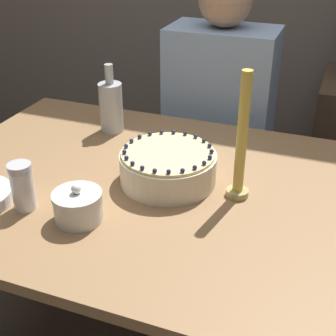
# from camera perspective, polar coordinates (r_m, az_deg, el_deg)

# --- Properties ---
(dining_table) EXTENTS (1.44, 0.92, 0.73)m
(dining_table) POSITION_cam_1_polar(r_m,az_deg,el_deg) (1.32, 0.98, -6.50)
(dining_table) COLOR #936D47
(dining_table) RESTS_ON ground_plane
(cake) EXTENTS (0.26, 0.26, 0.10)m
(cake) POSITION_cam_1_polar(r_m,az_deg,el_deg) (1.27, 0.00, 0.16)
(cake) COLOR #EFE5CC
(cake) RESTS_ON dining_table
(sugar_bowl) EXTENTS (0.12, 0.12, 0.10)m
(sugar_bowl) POSITION_cam_1_polar(r_m,az_deg,el_deg) (1.14, -10.91, -4.59)
(sugar_bowl) COLOR silver
(sugar_bowl) RESTS_ON dining_table
(sugar_shaker) EXTENTS (0.06, 0.06, 0.12)m
(sugar_shaker) POSITION_cam_1_polar(r_m,az_deg,el_deg) (1.20, -17.32, -2.15)
(sugar_shaker) COLOR white
(sugar_shaker) RESTS_ON dining_table
(candle) EXTENTS (0.06, 0.06, 0.34)m
(candle) POSITION_cam_1_polar(r_m,az_deg,el_deg) (1.17, 8.90, 2.52)
(candle) COLOR tan
(candle) RESTS_ON dining_table
(bottle) EXTENTS (0.08, 0.08, 0.23)m
(bottle) POSITION_cam_1_polar(r_m,az_deg,el_deg) (1.56, -6.97, 7.49)
(bottle) COLOR #B2B7BC
(bottle) RESTS_ON dining_table
(person_man_blue_shirt) EXTENTS (0.40, 0.34, 1.21)m
(person_man_blue_shirt) POSITION_cam_1_polar(r_m,az_deg,el_deg) (1.92, 6.01, 2.29)
(person_man_blue_shirt) COLOR #2D2D38
(person_man_blue_shirt) RESTS_ON ground_plane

